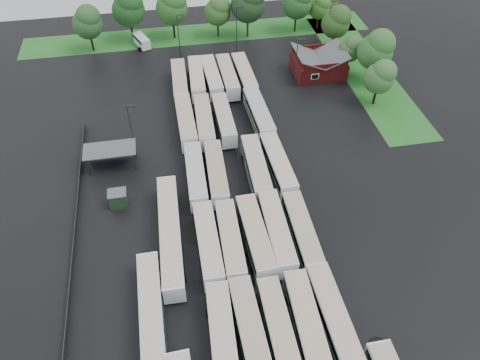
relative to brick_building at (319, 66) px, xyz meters
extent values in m
plane|color=black|center=(-24.00, -42.77, -1.87)|extent=(160.00, 160.00, 0.00)
cube|color=maroon|center=(0.00, 0.03, -0.17)|extent=(10.00, 8.00, 3.40)
cube|color=#4C4F51|center=(-2.50, 0.03, 2.43)|extent=(5.07, 8.60, 2.19)
cube|color=#4C4F51|center=(2.50, 0.03, 2.43)|extent=(5.07, 8.60, 2.19)
cube|color=maroon|center=(0.00, -3.97, 2.03)|extent=(9.00, 0.20, 1.20)
cube|color=silver|center=(-2.00, -4.02, 0.13)|extent=(1.60, 0.12, 1.20)
cylinder|color=#2D2D30|center=(-44.80, -22.77, -0.17)|extent=(0.16, 0.16, 3.40)
cylinder|color=#2D2D30|center=(-37.60, -22.77, -0.17)|extent=(0.16, 0.16, 3.40)
cylinder|color=#2D2D30|center=(-44.80, -19.57, -0.17)|extent=(0.16, 0.16, 3.40)
cylinder|color=#2D2D30|center=(-37.60, -19.57, -0.17)|extent=(0.16, 0.16, 3.40)
cube|color=#4C4F51|center=(-41.20, -21.17, 1.63)|extent=(8.20, 4.20, 0.15)
cube|color=navy|center=(-41.20, -19.27, -0.27)|extent=(7.60, 0.08, 2.60)
cube|color=#1B351B|center=(-40.20, -30.17, -0.62)|extent=(2.50, 2.00, 2.50)
cube|color=#4C4F51|center=(-40.20, -30.17, 0.69)|extent=(2.70, 2.20, 0.12)
cube|color=#226E21|center=(-22.00, 22.03, -1.86)|extent=(80.00, 10.00, 0.01)
cube|color=#226E21|center=(10.00, 0.03, -1.86)|extent=(10.00, 50.00, 0.01)
cube|color=#2D2D30|center=(-46.20, -34.77, -1.27)|extent=(0.10, 50.00, 1.20)
cube|color=white|center=(-28.50, -55.03, 0.12)|extent=(3.35, 13.16, 2.99)
cube|color=black|center=(-28.50, -55.03, 0.72)|extent=(3.39, 12.64, 0.96)
cube|color=#184527|center=(-28.50, -55.03, -0.54)|extent=(3.39, 12.90, 0.66)
cube|color=beige|center=(-28.50, -55.03, 1.67)|extent=(3.22, 12.76, 0.13)
cylinder|color=black|center=(-28.50, -50.86, -1.38)|extent=(2.77, 1.04, 1.04)
cube|color=white|center=(-25.29, -54.83, 0.11)|extent=(2.95, 13.02, 2.97)
cube|color=black|center=(-25.29, -54.83, 0.70)|extent=(3.01, 12.50, 0.95)
cube|color=#173D25|center=(-25.29, -54.83, -0.55)|extent=(3.00, 12.76, 0.65)
cube|color=tan|center=(-25.29, -54.83, 1.65)|extent=(2.84, 12.63, 0.13)
cylinder|color=black|center=(-25.29, -50.68, -1.38)|extent=(2.76, 1.04, 1.04)
cube|color=white|center=(-22.06, -55.25, 0.05)|extent=(2.73, 12.65, 2.89)
cube|color=black|center=(-22.06, -55.25, 0.63)|extent=(2.79, 12.14, 0.93)
cube|color=#104024|center=(-22.06, -55.25, -0.58)|extent=(2.78, 12.40, 0.64)
cube|color=tan|center=(-22.06, -55.25, 1.55)|extent=(2.62, 12.27, 0.13)
cylinder|color=black|center=(-22.06, -51.21, -1.39)|extent=(2.68, 1.01, 1.01)
cube|color=white|center=(-18.78, -55.27, 0.15)|extent=(3.28, 13.34, 3.03)
cube|color=black|center=(-18.78, -55.27, 0.75)|extent=(3.33, 12.81, 0.97)
cube|color=#17442A|center=(-18.78, -55.27, -0.52)|extent=(3.33, 13.08, 0.67)
cube|color=#C5AE8D|center=(-18.78, -55.27, 1.72)|extent=(3.16, 12.94, 0.13)
cylinder|color=black|center=(-18.78, -51.04, -1.37)|extent=(2.81, 1.06, 1.06)
cube|color=white|center=(-15.50, -54.83, 0.14)|extent=(2.89, 13.19, 3.02)
cube|color=black|center=(-15.50, -54.83, 0.74)|extent=(2.95, 12.67, 0.97)
cube|color=#174227|center=(-15.50, -54.83, -0.53)|extent=(2.94, 12.93, 0.66)
cube|color=#BFAB98|center=(-15.50, -54.83, 1.70)|extent=(2.77, 12.80, 0.13)
cylinder|color=black|center=(-15.50, -59.04, -1.37)|extent=(2.80, 1.05, 1.05)
cylinder|color=black|center=(-15.50, -50.62, -1.37)|extent=(2.80, 1.05, 1.05)
cube|color=white|center=(-28.29, -41.50, 0.11)|extent=(2.73, 12.97, 2.97)
cube|color=black|center=(-28.29, -41.50, 0.70)|extent=(2.80, 12.45, 0.95)
cube|color=#1D482F|center=(-28.29, -41.50, -0.55)|extent=(2.79, 12.71, 0.65)
cube|color=beige|center=(-28.29, -41.50, 1.65)|extent=(2.62, 12.58, 0.13)
cylinder|color=black|center=(-28.29, -45.65, -1.38)|extent=(2.76, 1.04, 1.04)
cylinder|color=black|center=(-28.29, -37.36, -1.38)|extent=(2.76, 1.04, 1.04)
cube|color=white|center=(-25.31, -41.51, 0.06)|extent=(2.98, 12.70, 2.89)
cube|color=black|center=(-25.31, -41.51, 0.63)|extent=(3.03, 12.20, 0.93)
cube|color=#173F25|center=(-25.31, -41.51, -0.58)|extent=(3.02, 12.45, 0.64)
cube|color=#C3AC8D|center=(-25.31, -41.51, 1.56)|extent=(2.86, 12.32, 0.13)
cylinder|color=black|center=(-25.31, -45.55, -1.39)|extent=(2.68, 1.01, 1.01)
cylinder|color=black|center=(-25.31, -37.47, -1.39)|extent=(2.68, 1.01, 1.01)
cube|color=white|center=(-21.89, -41.44, 0.13)|extent=(3.04, 13.17, 3.01)
cube|color=black|center=(-21.89, -41.44, 0.73)|extent=(3.09, 12.65, 0.96)
cube|color=#114C26|center=(-21.89, -41.44, -0.53)|extent=(3.08, 12.91, 0.66)
cube|color=#C1AC8B|center=(-21.89, -41.44, 1.69)|extent=(2.92, 12.78, 0.13)
cylinder|color=black|center=(-21.89, -45.64, -1.37)|extent=(2.79, 1.05, 1.05)
cylinder|color=black|center=(-21.89, -37.24, -1.37)|extent=(2.79, 1.05, 1.05)
cube|color=white|center=(-18.91, -41.22, 0.16)|extent=(3.08, 13.39, 3.06)
cube|color=black|center=(-18.91, -41.22, 0.77)|extent=(3.13, 12.86, 0.98)
cube|color=#103F24|center=(-18.91, -41.22, -0.51)|extent=(3.13, 13.13, 0.67)
cube|color=#C6B099|center=(-18.91, -41.22, 1.75)|extent=(2.96, 12.99, 0.13)
cylinder|color=black|center=(-18.91, -45.49, -1.37)|extent=(2.83, 1.07, 1.07)
cylinder|color=black|center=(-18.91, -36.95, -1.37)|extent=(2.83, 1.07, 1.07)
cube|color=white|center=(-15.49, -41.77, 0.08)|extent=(2.91, 12.85, 2.93)
cube|color=black|center=(-15.49, -41.77, 0.67)|extent=(2.97, 12.34, 0.94)
cube|color=#1D4D2E|center=(-15.49, -41.77, -0.56)|extent=(2.96, 12.60, 0.65)
cube|color=tan|center=(-15.49, -41.77, 1.60)|extent=(2.80, 12.47, 0.13)
cylinder|color=black|center=(-15.49, -45.86, -1.39)|extent=(2.72, 1.02, 1.02)
cylinder|color=black|center=(-15.49, -37.67, -1.39)|extent=(2.72, 1.02, 1.02)
cube|color=white|center=(-28.40, -28.01, 0.08)|extent=(3.02, 12.87, 2.93)
cube|color=black|center=(-28.40, -28.01, 0.67)|extent=(3.07, 12.36, 0.94)
cube|color=#0F4525|center=(-28.40, -28.01, -0.56)|extent=(3.07, 12.61, 0.65)
cube|color=beige|center=(-28.40, -28.01, 1.60)|extent=(2.90, 12.48, 0.13)
cylinder|color=black|center=(-28.40, -32.11, -1.39)|extent=(2.72, 1.02, 1.02)
cylinder|color=black|center=(-28.40, -23.92, -1.39)|extent=(2.72, 1.02, 1.02)
cube|color=white|center=(-25.22, -28.12, 0.07)|extent=(3.15, 12.84, 2.92)
cube|color=black|center=(-25.22, -28.12, 0.66)|extent=(3.20, 12.34, 0.94)
cube|color=#1B472A|center=(-25.22, -28.12, -0.57)|extent=(3.20, 12.59, 0.64)
cube|color=tan|center=(-25.22, -28.12, 1.59)|extent=(3.03, 12.46, 0.13)
cylinder|color=black|center=(-25.22, -32.20, -1.39)|extent=(2.71, 1.02, 1.02)
cylinder|color=black|center=(-25.22, -24.04, -1.39)|extent=(2.71, 1.02, 1.02)
cube|color=white|center=(-18.95, -28.08, 0.14)|extent=(3.11, 13.25, 3.02)
cube|color=black|center=(-18.95, -28.08, 0.74)|extent=(3.16, 12.73, 0.97)
cube|color=#0E4320|center=(-18.95, -28.08, -0.53)|extent=(3.16, 12.99, 0.66)
cube|color=#BAAC9B|center=(-18.95, -28.08, 1.70)|extent=(2.99, 12.85, 0.13)
cylinder|color=black|center=(-18.95, -32.30, -1.37)|extent=(2.80, 1.05, 1.05)
cylinder|color=black|center=(-18.95, -23.87, -1.37)|extent=(2.80, 1.05, 1.05)
cube|color=white|center=(-15.45, -28.00, 0.13)|extent=(3.13, 13.23, 3.01)
cube|color=black|center=(-15.45, -28.00, 0.74)|extent=(3.18, 12.70, 0.96)
cube|color=#163E26|center=(-15.45, -28.00, -0.53)|extent=(3.17, 12.96, 0.66)
cube|color=beige|center=(-15.45, -28.00, 1.70)|extent=(3.00, 12.83, 0.13)
cylinder|color=black|center=(-15.45, -32.21, -1.37)|extent=(2.79, 1.05, 1.05)
cylinder|color=black|center=(-15.45, -23.79, -1.37)|extent=(2.79, 1.05, 1.05)
cube|color=white|center=(-28.53, -14.21, 0.15)|extent=(2.83, 13.29, 3.04)
cube|color=black|center=(-28.53, -14.21, 0.76)|extent=(2.89, 12.76, 0.97)
cube|color=#0E4222|center=(-28.53, -14.21, -0.52)|extent=(2.88, 13.02, 0.67)
cube|color=tan|center=(-28.53, -14.21, 1.73)|extent=(2.72, 12.89, 0.13)
cylinder|color=black|center=(-28.53, -18.46, -1.37)|extent=(2.82, 1.06, 1.06)
cylinder|color=black|center=(-28.53, -9.96, -1.37)|extent=(2.82, 1.06, 1.06)
cube|color=white|center=(-25.37, -14.69, 0.13)|extent=(3.23, 13.23, 3.01)
cube|color=black|center=(-25.37, -14.69, 0.73)|extent=(3.27, 12.71, 0.96)
cube|color=#1E462C|center=(-25.37, -14.69, -0.53)|extent=(3.27, 12.97, 0.66)
cube|color=tan|center=(-25.37, -14.69, 1.69)|extent=(3.10, 12.83, 0.13)
cylinder|color=black|center=(-25.37, -18.90, -1.37)|extent=(2.79, 1.05, 1.05)
cylinder|color=black|center=(-25.37, -10.49, -1.37)|extent=(2.79, 1.05, 1.05)
cube|color=white|center=(-21.89, -14.63, 0.06)|extent=(2.64, 12.66, 2.90)
cube|color=black|center=(-21.89, -14.63, 0.64)|extent=(2.70, 12.16, 0.93)
cube|color=#0E3E22|center=(-21.89, -14.63, -0.58)|extent=(2.69, 12.41, 0.64)
cube|color=#B9AD99|center=(-21.89, -14.63, 1.56)|extent=(2.53, 12.28, 0.13)
cylinder|color=black|center=(-21.89, -18.68, -1.39)|extent=(2.69, 1.01, 1.01)
cylinder|color=black|center=(-21.89, -10.57, -1.39)|extent=(2.69, 1.01, 1.01)
cube|color=white|center=(-15.57, -14.37, 0.16)|extent=(3.18, 13.38, 3.05)
cube|color=black|center=(-15.57, -14.37, 0.77)|extent=(3.23, 12.85, 0.98)
cube|color=#1B3F28|center=(-15.57, -14.37, -0.51)|extent=(3.23, 13.12, 0.67)
cube|color=#B3ACA3|center=(-15.57, -14.37, 1.74)|extent=(3.06, 12.98, 0.13)
cylinder|color=black|center=(-15.57, -18.63, -1.37)|extent=(2.83, 1.06, 1.06)
cylinder|color=black|center=(-15.57, -10.12, -1.37)|extent=(2.83, 1.06, 1.06)
cube|color=white|center=(-28.41, -0.99, 0.08)|extent=(3.10, 12.88, 2.93)
cube|color=black|center=(-28.41, -0.99, 0.67)|extent=(3.15, 12.37, 0.94)
cube|color=#164626|center=(-28.41, -0.99, -0.56)|extent=(3.15, 12.63, 0.65)
cube|color=tan|center=(-28.41, -0.99, 1.60)|extent=(2.98, 12.50, 0.13)
cylinder|color=black|center=(-28.41, -5.09, -1.39)|extent=(2.72, 1.02, 1.02)
cylinder|color=black|center=(-28.41, 3.10, -1.39)|extent=(2.72, 1.02, 1.02)
cube|color=white|center=(-25.00, -0.50, 0.09)|extent=(3.35, 13.01, 2.95)
cube|color=black|center=(-25.00, -0.50, 0.68)|extent=(3.39, 12.49, 0.94)
cube|color=#184C2A|center=(-25.00, -0.50, -0.56)|extent=(3.39, 12.75, 0.65)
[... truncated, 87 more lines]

